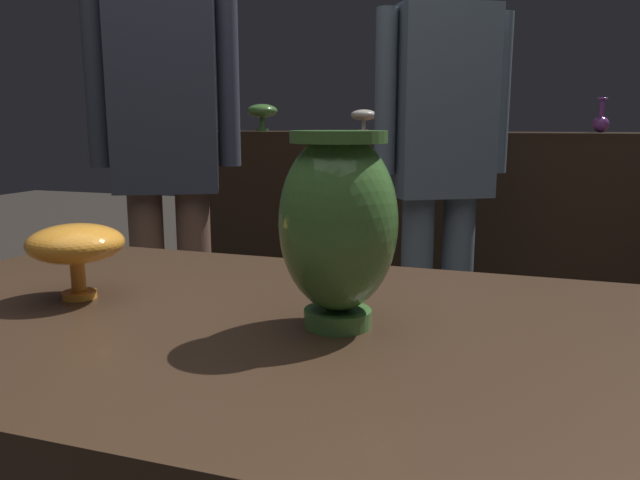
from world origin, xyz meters
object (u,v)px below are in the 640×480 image
Objects in this scene: vase_tall_behind at (76,245)px; shelf_vase_far_left at (262,112)px; shelf_vase_center at (474,109)px; vase_centerpiece at (338,223)px; visitor_center_back at (441,152)px; visitor_near_left at (166,142)px; shelf_vase_left at (364,116)px; shelf_vase_right at (601,122)px.

shelf_vase_far_left is at bearing 107.84° from vase_tall_behind.
shelf_vase_center is 1.04m from shelf_vase_far_left.
visitor_center_back is at bearing 93.29° from vase_centerpiece.
vase_tall_behind is 0.85× the size of shelf_vase_center.
visitor_near_left is at bearing -80.97° from shelf_vase_far_left.
visitor_center_back is at bearing -93.41° from shelf_vase_center.
shelf_vase_far_left is 0.10× the size of visitor_center_back.
visitor_near_left is (-0.85, -1.09, -0.12)m from shelf_vase_center.
shelf_vase_center is 0.09× the size of visitor_near_left.
shelf_vase_center is at bearing 91.14° from vase_centerpiece.
shelf_vase_left is 0.52m from shelf_vase_far_left.
vase_centerpiece is at bearing -64.21° from shelf_vase_far_left.
vase_centerpiece is at bearing 0.02° from vase_tall_behind.
visitor_near_left is at bearing -105.66° from shelf_vase_left.
visitor_near_left is at bearing -138.79° from shelf_vase_right.
shelf_vase_right is 1.04m from shelf_vase_left.
visitor_near_left reaches higher than visitor_center_back.
shelf_vase_right is 0.09× the size of visitor_center_back.
visitor_center_back is at bearing 179.08° from visitor_near_left.
vase_tall_behind is 1.49m from visitor_center_back.
visitor_near_left is at bearing -3.82° from visitor_center_back.
vase_centerpiece is 1.78× the size of vase_tall_behind.
shelf_vase_right is at bearing 12.24° from shelf_vase_center.
shelf_vase_center is 0.71m from visitor_center_back.
shelf_vase_far_left is 0.09× the size of visitor_near_left.
vase_centerpiece is at bearing -101.88° from shelf_vase_right.
shelf_vase_right reaches higher than shelf_vase_far_left.
shelf_vase_center is at bearing -10.80° from shelf_vase_left.
visitor_near_left reaches higher than shelf_vase_left.
shelf_vase_center reaches higher than shelf_vase_far_left.
vase_centerpiece is 2.16m from shelf_vase_center.
vase_tall_behind is 0.08× the size of visitor_near_left.
visitor_near_left reaches higher than shelf_vase_far_left.
shelf_vase_far_left is (-0.72, 2.24, 0.21)m from vase_tall_behind.
vase_centerpiece is 1.78× the size of shelf_vase_left.
shelf_vase_left is 0.82× the size of shelf_vase_far_left.
vase_centerpiece is 1.53× the size of shelf_vase_right.
shelf_vase_right reaches higher than shelf_vase_left.
visitor_near_left is (-0.81, -0.40, 0.04)m from visitor_center_back.
shelf_vase_right is (0.52, 0.11, -0.05)m from shelf_vase_center.
shelf_vase_far_left is at bearing -108.07° from visitor_near_left.
shelf_vase_left is 0.93m from visitor_center_back.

